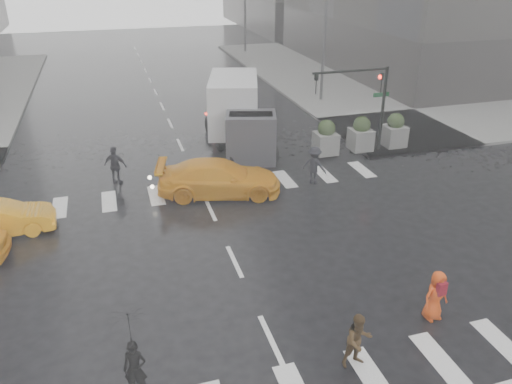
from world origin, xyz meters
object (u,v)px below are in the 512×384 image
object	(u,v)px
pedestrian_brown	(358,341)
pedestrian_orange	(436,295)
traffic_signal_pole	(367,93)
box_truck	(238,112)

from	to	relation	value
pedestrian_brown	pedestrian_orange	xyz separation A→B (m)	(2.97, 1.01, 0.01)
traffic_signal_pole	pedestrian_orange	world-z (taller)	traffic_signal_pole
traffic_signal_pole	pedestrian_orange	bearing A→B (deg)	-108.63
traffic_signal_pole	box_truck	size ratio (longest dim) A/B	0.67
box_truck	traffic_signal_pole	bearing A→B (deg)	-10.10
pedestrian_brown	traffic_signal_pole	bearing A→B (deg)	58.59
traffic_signal_pole	pedestrian_orange	xyz separation A→B (m)	(-4.21, -12.49, -2.42)
pedestrian_brown	box_truck	bearing A→B (deg)	82.29
pedestrian_orange	box_truck	bearing A→B (deg)	90.79
pedestrian_orange	box_truck	world-z (taller)	box_truck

